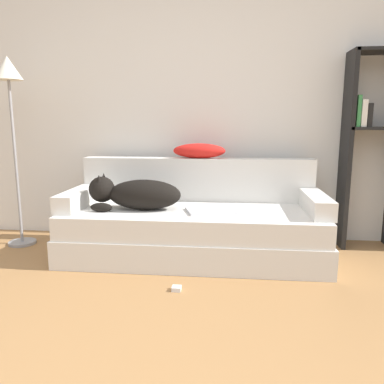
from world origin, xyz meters
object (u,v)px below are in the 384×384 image
Objects in this scene: dog at (135,194)px; power_adapter at (177,288)px; laptop at (210,210)px; couch at (193,233)px; floor_lamp at (10,95)px; throw_pillow at (199,151)px; bookshelf at (371,140)px.

power_adapter is (0.40, -0.58, -0.49)m from dog.
dog is 0.59m from laptop.
couch reaches higher than power_adapter.
couch is at bearing -5.44° from floor_lamp.
couch is 1.86m from floor_lamp.
bookshelf is (1.41, 0.05, 0.10)m from throw_pillow.
laptop is at bearing -74.22° from throw_pillow.
floor_lamp is at bearing -175.11° from bookshelf.
floor_lamp is 2.08m from power_adapter.
dog is (-0.44, -0.06, 0.32)m from couch.
bookshelf reaches higher than dog.
dog is at bearing -172.25° from couch.
throw_pillow is (0.46, 0.40, 0.30)m from dog.
bookshelf is (1.87, 0.46, 0.40)m from dog.
dog is 12.46× the size of power_adapter.
laptop is 0.25× the size of bookshelf.
floor_lamp is at bearing 155.07° from laptop.
bookshelf is at bearing 15.53° from couch.
bookshelf reaches higher than throw_pillow.
couch is 0.55m from dog.
couch is 1.27× the size of floor_lamp.
throw_pillow is at bearing 87.29° from couch.
laptop reaches higher than couch.
throw_pillow is at bearing 7.38° from floor_lamp.
bookshelf is at bearing 13.72° from dog.
dog is 1.33m from floor_lamp.
throw_pillow is 0.28× the size of bookshelf.
power_adapter is (-1.47, -1.03, -0.89)m from bookshelf.
couch is 4.49× the size of throw_pillow.
laptop is 0.61m from throw_pillow.
floor_lamp is at bearing -172.62° from throw_pillow.
throw_pillow is at bearing 86.59° from power_adapter.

